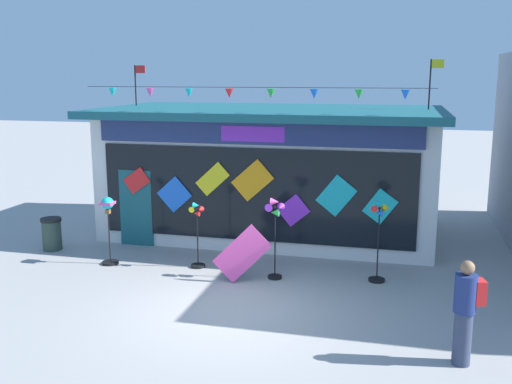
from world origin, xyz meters
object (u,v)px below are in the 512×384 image
(kite_shop_building, at_px, (273,170))
(wind_spinner_center_left, at_px, (275,224))
(display_kite_on_ground, at_px, (242,254))
(wind_spinner_center_right, at_px, (378,234))
(person_near_camera, at_px, (466,310))
(wind_spinner_left, at_px, (197,232))
(trash_bin, at_px, (52,234))
(wind_spinner_far_left, at_px, (108,219))

(kite_shop_building, distance_m, wind_spinner_center_left, 4.07)
(display_kite_on_ground, bearing_deg, wind_spinner_center_right, 14.77)
(wind_spinner_center_left, relative_size, display_kite_on_ground, 1.54)
(kite_shop_building, height_order, display_kite_on_ground, kite_shop_building)
(person_near_camera, bearing_deg, wind_spinner_left, -136.13)
(kite_shop_building, bearing_deg, display_kite_on_ground, -86.24)
(kite_shop_building, relative_size, person_near_camera, 5.46)
(trash_bin, xyz_separation_m, display_kite_on_ground, (5.38, -1.15, 0.22))
(wind_spinner_far_left, relative_size, wind_spinner_left, 1.04)
(wind_spinner_left, height_order, trash_bin, wind_spinner_left)
(wind_spinner_far_left, bearing_deg, wind_spinner_center_right, 2.74)
(kite_shop_building, xyz_separation_m, wind_spinner_left, (-0.99, -3.60, -0.93))
(wind_spinner_center_left, distance_m, display_kite_on_ground, 0.96)
(kite_shop_building, relative_size, wind_spinner_center_left, 5.03)
(wind_spinner_center_left, xyz_separation_m, trash_bin, (-6.01, 0.76, -0.83))
(person_near_camera, bearing_deg, kite_shop_building, -161.49)
(kite_shop_building, xyz_separation_m, wind_spinner_center_left, (0.92, -3.93, -0.53))
(kite_shop_building, relative_size, wind_spinner_left, 5.89)
(person_near_camera, distance_m, display_kite_on_ground, 5.08)
(trash_bin, bearing_deg, wind_spinner_far_left, -19.18)
(wind_spinner_far_left, distance_m, wind_spinner_center_right, 6.21)
(wind_spinner_far_left, xyz_separation_m, display_kite_on_ground, (3.37, -0.45, -0.46))
(wind_spinner_far_left, distance_m, display_kite_on_ground, 3.44)
(wind_spinner_far_left, bearing_deg, display_kite_on_ground, -7.59)
(trash_bin, relative_size, display_kite_on_ground, 0.70)
(wind_spinner_center_right, bearing_deg, kite_shop_building, 131.14)
(trash_bin, bearing_deg, display_kite_on_ground, -12.03)
(kite_shop_building, bearing_deg, wind_spinner_center_right, -48.86)
(wind_spinner_left, bearing_deg, person_near_camera, -31.49)
(wind_spinner_center_left, xyz_separation_m, wind_spinner_center_right, (2.20, 0.36, -0.18))
(wind_spinner_center_left, bearing_deg, person_near_camera, -40.15)
(wind_spinner_center_right, bearing_deg, trash_bin, 177.22)
(kite_shop_building, height_order, person_near_camera, kite_shop_building)
(wind_spinner_far_left, relative_size, trash_bin, 1.95)
(kite_shop_building, height_order, wind_spinner_far_left, kite_shop_building)
(wind_spinner_center_left, bearing_deg, wind_spinner_left, 170.35)
(kite_shop_building, bearing_deg, wind_spinner_center_left, -76.81)
(wind_spinner_left, bearing_deg, kite_shop_building, 74.68)
(wind_spinner_far_left, relative_size, wind_spinner_center_left, 0.89)
(person_near_camera, height_order, display_kite_on_ground, person_near_camera)
(kite_shop_building, height_order, wind_spinner_center_left, kite_shop_building)
(trash_bin, height_order, display_kite_on_ground, display_kite_on_ground)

